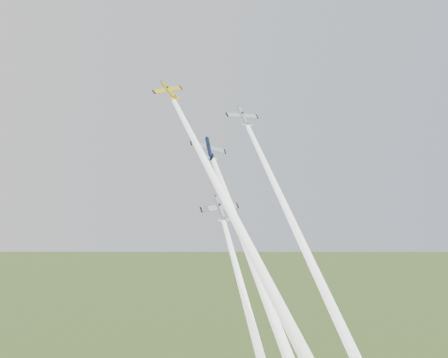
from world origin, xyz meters
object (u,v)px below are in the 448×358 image
(plane_silver_low, at_px, (220,209))
(plane_silver_right, at_px, (243,117))
(plane_yellow, at_px, (169,91))
(plane_navy, at_px, (209,149))

(plane_silver_low, bearing_deg, plane_silver_right, 37.90)
(plane_yellow, xyz_separation_m, plane_silver_low, (8.96, -6.29, -25.00))
(plane_navy, bearing_deg, plane_yellow, 168.23)
(plane_yellow, xyz_separation_m, plane_navy, (8.29, -2.64, -12.06))
(plane_yellow, bearing_deg, plane_silver_low, -39.94)
(plane_yellow, height_order, plane_navy, plane_yellow)
(plane_navy, xyz_separation_m, plane_silver_right, (8.98, 0.30, 7.65))
(plane_silver_right, bearing_deg, plane_navy, -172.70)
(plane_yellow, bearing_deg, plane_navy, -22.51)
(plane_yellow, height_order, plane_silver_low, plane_yellow)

